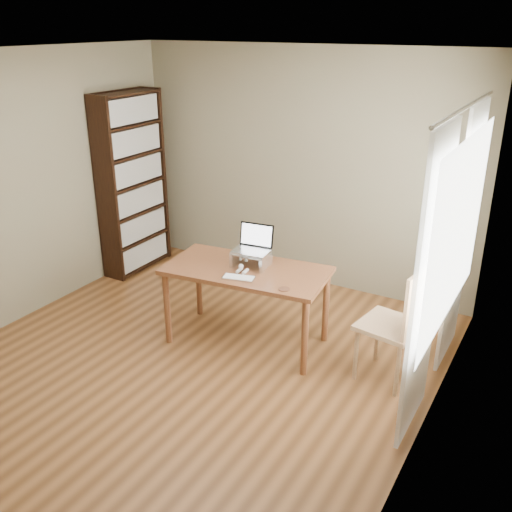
% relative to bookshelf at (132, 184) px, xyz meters
% --- Properties ---
extents(room, '(4.04, 4.54, 2.64)m').
position_rel_bookshelf_xyz_m(room, '(1.86, -1.54, 0.25)').
color(room, '#573317').
rests_on(room, ground).
extents(bookshelf, '(0.30, 0.90, 2.10)m').
position_rel_bookshelf_xyz_m(bookshelf, '(0.00, 0.00, 0.00)').
color(bookshelf, black).
rests_on(bookshelf, ground).
extents(curtains, '(0.03, 1.90, 2.25)m').
position_rel_bookshelf_xyz_m(curtains, '(3.75, -0.75, 0.12)').
color(curtains, white).
rests_on(curtains, ground).
extents(desk, '(1.54, 0.90, 0.75)m').
position_rel_bookshelf_xyz_m(desk, '(2.07, -0.86, -0.39)').
color(desk, brown).
rests_on(desk, ground).
extents(laptop_stand, '(0.32, 0.25, 0.13)m').
position_rel_bookshelf_xyz_m(laptop_stand, '(2.07, -0.78, -0.22)').
color(laptop_stand, silver).
rests_on(laptop_stand, desk).
extents(laptop, '(0.35, 0.31, 0.23)m').
position_rel_bookshelf_xyz_m(laptop, '(2.07, -0.72, -0.11)').
color(laptop, silver).
rests_on(laptop, laptop_stand).
extents(keyboard, '(0.30, 0.19, 0.02)m').
position_rel_bookshelf_xyz_m(keyboard, '(2.12, -1.08, -0.29)').
color(keyboard, silver).
rests_on(keyboard, desk).
extents(coaster, '(0.10, 0.10, 0.01)m').
position_rel_bookshelf_xyz_m(coaster, '(2.56, -1.07, -0.30)').
color(coaster, brown).
rests_on(coaster, desk).
extents(cat, '(0.24, 0.48, 0.15)m').
position_rel_bookshelf_xyz_m(cat, '(2.06, -0.75, -0.24)').
color(cat, '#3F3A31').
rests_on(cat, desk).
extents(chair, '(0.53, 0.53, 1.05)m').
position_rel_bookshelf_xyz_m(chair, '(3.47, -0.78, -0.48)').
color(chair, tan).
rests_on(chair, ground).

